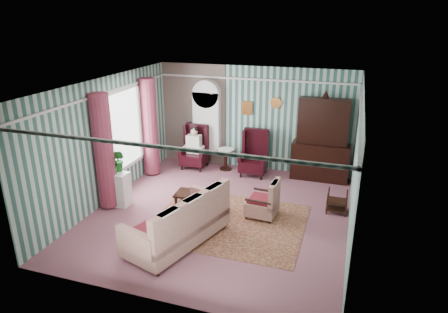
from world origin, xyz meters
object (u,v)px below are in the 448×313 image
(wingback_right, at_px, (254,153))
(round_side_table, at_px, (226,159))
(bookcase, at_px, (207,128))
(coffee_table, at_px, (197,201))
(plant_stand, at_px, (117,189))
(dresser_hutch, at_px, (322,137))
(seated_woman, at_px, (194,148))
(floral_armchair, at_px, (262,194))
(sofa, at_px, (177,220))
(nest_table, at_px, (337,201))
(wingback_left, at_px, (194,147))

(wingback_right, relative_size, round_side_table, 2.08)
(bookcase, height_order, coffee_table, bookcase)
(plant_stand, bearing_deg, dresser_hutch, 35.08)
(seated_woman, relative_size, plant_stand, 1.47)
(dresser_hutch, relative_size, plant_stand, 2.95)
(bookcase, xyz_separation_m, wingback_right, (1.50, -0.39, -0.50))
(bookcase, bearing_deg, seated_woman, -122.66)
(dresser_hutch, relative_size, floral_armchair, 2.20)
(floral_armchair, bearing_deg, seated_woman, 52.22)
(wingback_right, relative_size, sofa, 0.57)
(round_side_table, bearing_deg, sofa, -85.69)
(sofa, bearing_deg, wingback_right, 9.11)
(round_side_table, relative_size, floral_armchair, 0.56)
(seated_woman, bearing_deg, coffee_table, -66.85)
(dresser_hutch, bearing_deg, round_side_table, -177.36)
(bookcase, height_order, floral_armchair, bookcase)
(plant_stand, relative_size, sofa, 0.36)
(wingback_right, xyz_separation_m, nest_table, (2.32, -1.55, -0.35))
(dresser_hutch, relative_size, wingback_left, 1.89)
(floral_armchair, bearing_deg, coffee_table, 99.23)
(bookcase, relative_size, sofa, 1.02)
(dresser_hutch, bearing_deg, coffee_table, -133.05)
(bookcase, height_order, dresser_hutch, dresser_hutch)
(nest_table, distance_m, sofa, 3.67)
(wingback_right, relative_size, coffee_table, 1.31)
(wingback_left, xyz_separation_m, round_side_table, (0.90, 0.15, -0.33))
(bookcase, bearing_deg, floral_armchair, -49.40)
(wingback_left, height_order, coffee_table, wingback_left)
(sofa, bearing_deg, bookcase, 29.98)
(plant_stand, xyz_separation_m, sofa, (2.00, -1.08, 0.11))
(wingback_left, height_order, plant_stand, wingback_left)
(dresser_hutch, relative_size, sofa, 1.07)
(nest_table, relative_size, coffee_table, 0.56)
(seated_woman, relative_size, sofa, 0.54)
(wingback_left, bearing_deg, coffee_table, -66.85)
(dresser_hutch, bearing_deg, bookcase, 177.89)
(wingback_left, height_order, nest_table, wingback_left)
(bookcase, xyz_separation_m, coffee_table, (0.77, -2.78, -0.93))
(bookcase, height_order, seated_woman, bookcase)
(wingback_right, xyz_separation_m, round_side_table, (-0.85, 0.15, -0.33))
(wingback_left, relative_size, seated_woman, 1.06)
(seated_woman, bearing_deg, sofa, -72.59)
(wingback_right, relative_size, plant_stand, 1.56)
(round_side_table, xyz_separation_m, floral_armchair, (1.61, -2.40, 0.24))
(seated_woman, relative_size, floral_armchair, 1.10)
(wingback_left, distance_m, wingback_right, 1.75)
(wingback_right, distance_m, coffee_table, 2.53)
(bookcase, xyz_separation_m, round_side_table, (0.65, -0.24, -0.82))
(wingback_left, distance_m, plant_stand, 2.87)
(round_side_table, xyz_separation_m, sofa, (0.30, -3.98, 0.21))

